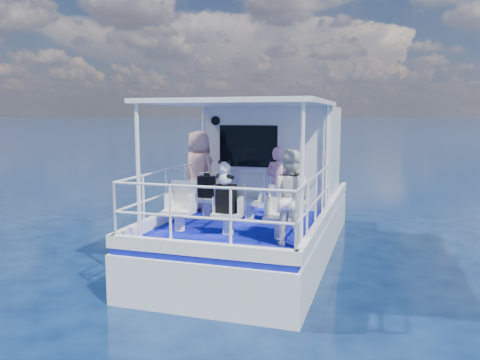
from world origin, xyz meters
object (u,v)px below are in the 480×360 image
backpack_center (226,199)px  panda (225,173)px  passenger_stbd_aft (290,198)px  passenger_port_fwd (199,171)px

backpack_center → panda: panda is taller
panda → passenger_stbd_aft: bearing=-13.2°
passenger_stbd_aft → panda: 1.23m
passenger_port_fwd → passenger_stbd_aft: passenger_port_fwd is taller
passenger_stbd_aft → passenger_port_fwd: bearing=-30.6°
backpack_center → passenger_stbd_aft: bearing=-14.2°
passenger_port_fwd → panda: bearing=146.4°
passenger_port_fwd → backpack_center: size_ratio=3.52×
passenger_port_fwd → passenger_stbd_aft: (2.37, -2.09, -0.10)m
passenger_port_fwd → passenger_stbd_aft: size_ratio=1.13×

